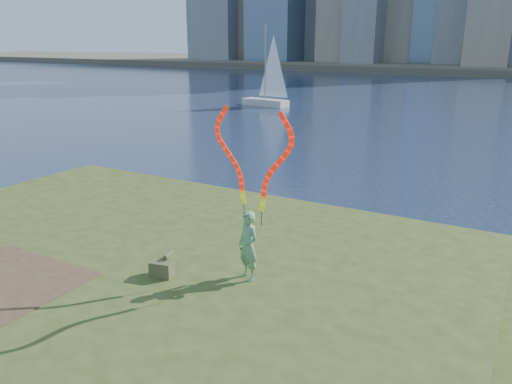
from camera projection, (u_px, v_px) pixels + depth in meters
The scene contains 6 objects.
ground at pixel (176, 282), 12.06m from camera, with size 320.00×320.00×0.00m, color #192640.
grassy_knoll at pixel (104, 313), 10.05m from camera, with size 20.00×18.00×0.80m.
far_shore at pixel (502, 67), 90.84m from camera, with size 320.00×40.00×1.20m, color #4E4939.
woman_with_ribbons at pixel (250, 214), 10.10m from camera, with size 1.84×0.82×3.88m.
canvas_bag at pixel (163, 268), 10.58m from camera, with size 0.53×0.59×0.45m.
sailboat at pixel (267, 92), 43.29m from camera, with size 4.57×2.00×6.85m.
Camera 1 is at (7.05, -8.51, 5.64)m, focal length 35.00 mm.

